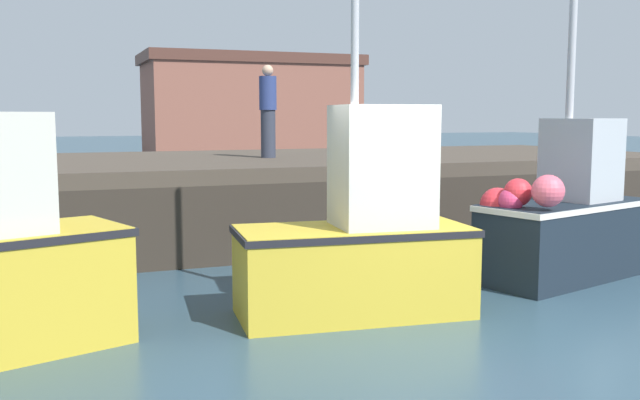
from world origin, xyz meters
name	(u,v)px	position (x,y,z in m)	size (l,w,h in m)	color
ground	(442,339)	(0.00, 0.00, -0.05)	(120.00, 160.00, 0.10)	#2D4756
pier	(370,169)	(2.33, 6.81, 1.25)	(12.74, 6.07, 1.52)	#473D33
fishing_boat_near_right	(361,239)	(-0.50, 1.03, 0.91)	(2.87, 1.48, 5.00)	gold
fishing_boat_mid	(565,220)	(3.01, 1.67, 0.85)	(2.99, 1.87, 4.16)	#19232D
dockworker	(268,111)	(0.20, 6.99, 2.44)	(0.34, 0.34, 1.81)	#2D3342
warehouse	(251,109)	(5.78, 28.00, 2.68)	(10.56, 4.96, 5.32)	brown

